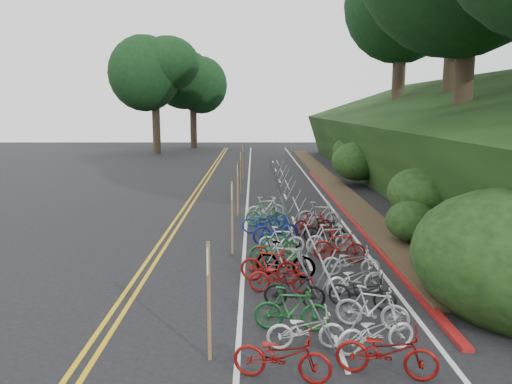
# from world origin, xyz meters

# --- Properties ---
(ground) EXTENTS (120.00, 120.00, 0.00)m
(ground) POSITION_xyz_m (0.00, 0.00, 0.00)
(ground) COLOR black
(ground) RESTS_ON ground
(road_markings) EXTENTS (7.47, 80.00, 0.01)m
(road_markings) POSITION_xyz_m (0.63, 10.10, 0.00)
(road_markings) COLOR gold
(road_markings) RESTS_ON ground
(red_curb) EXTENTS (0.25, 28.00, 0.10)m
(red_curb) POSITION_xyz_m (5.70, 12.00, 0.05)
(red_curb) COLOR maroon
(red_curb) RESTS_ON ground
(embankment) EXTENTS (14.30, 48.14, 9.11)m
(embankment) POSITION_xyz_m (12.96, 19.04, 2.57)
(embankment) COLOR black
(embankment) RESTS_ON ground
(bike_rack_front) EXTENTS (1.16, 3.21, 1.21)m
(bike_rack_front) POSITION_xyz_m (3.01, -0.60, 0.89)
(bike_rack_front) COLOR gray
(bike_rack_front) RESTS_ON ground
(bike_racks_rest) EXTENTS (1.14, 23.00, 1.17)m
(bike_racks_rest) POSITION_xyz_m (3.00, 13.00, 0.85)
(bike_racks_rest) COLOR gray
(bike_racks_rest) RESTS_ON ground
(signpost_near) EXTENTS (0.08, 0.40, 2.41)m
(signpost_near) POSITION_xyz_m (0.45, -2.23, 1.38)
(signpost_near) COLOR brown
(signpost_near) RESTS_ON ground
(signposts_rest) EXTENTS (0.08, 18.40, 2.50)m
(signposts_rest) POSITION_xyz_m (0.60, 14.00, 1.43)
(signposts_rest) COLOR brown
(signposts_rest) RESTS_ON ground
(bike_front) EXTENTS (1.00, 1.83, 1.06)m
(bike_front) POSITION_xyz_m (1.78, 2.18, 0.53)
(bike_front) COLOR maroon
(bike_front) RESTS_ON ground
(bike_valet) EXTENTS (3.31, 15.00, 1.09)m
(bike_valet) POSITION_xyz_m (2.94, 3.01, 0.49)
(bike_valet) COLOR maroon
(bike_valet) RESTS_ON ground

